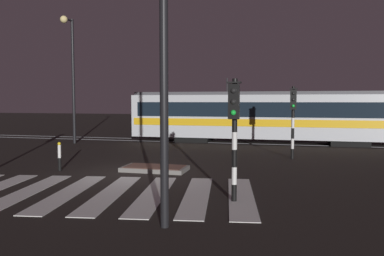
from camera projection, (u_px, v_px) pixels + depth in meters
ground_plane at (132, 173)px, 14.19m from camera, size 120.00×120.00×0.00m
rail_near at (198, 142)px, 24.69m from camera, size 80.00×0.12×0.03m
rail_far at (203, 140)px, 26.08m from camera, size 80.00×0.12×0.03m
crosswalk_zebra at (90, 193)px, 11.17m from camera, size 10.06×6.07×0.02m
traffic_island at (155, 168)px, 14.72m from camera, size 2.47×1.27×0.18m
traffic_light_corner_far_right at (293, 111)px, 17.45m from camera, size 0.36×0.42×3.34m
traffic_light_corner_near_right at (234, 121)px, 9.98m from camera, size 0.36×0.42×3.26m
street_lamp_near_kerb at (160, 18)px, 7.61m from camera, size 0.44×1.21×6.78m
street_lamp_trackside_left at (71, 65)px, 23.67m from camera, size 0.44×1.21×7.74m
tram at (268, 116)px, 24.21m from camera, size 17.60×2.58×4.15m
bollard_island_edge at (59, 156)px, 14.69m from camera, size 0.12×0.12×1.11m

